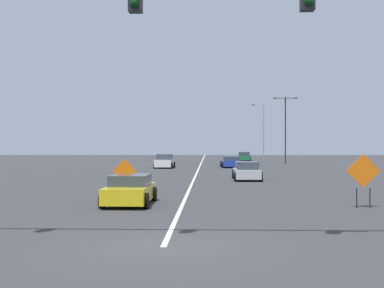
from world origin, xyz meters
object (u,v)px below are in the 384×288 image
traffic_signal_assembly (45,14)px  street_lamp_mid_right (285,125)px  car_yellow_far (130,190)px  construction_sign_left_lane (124,173)px  car_silver_near (247,171)px  street_lamp_near_left (263,129)px  car_green_distant (244,157)px  construction_sign_median_far (363,173)px  car_white_approaching (165,162)px  car_blue_mid (231,162)px

traffic_signal_assembly → street_lamp_mid_right: street_lamp_mid_right is taller
street_lamp_mid_right → car_yellow_far: size_ratio=2.16×
construction_sign_left_lane → car_silver_near: 13.61m
street_lamp_near_left → car_green_distant: 5.93m
traffic_signal_assembly → construction_sign_left_lane: (-0.02, 12.12, -4.75)m
car_yellow_far → street_lamp_near_left: bearing=78.7°
construction_sign_median_far → car_green_distant: bearing=91.0°
car_white_approaching → street_lamp_mid_right: bearing=40.9°
street_lamp_near_left → construction_sign_left_lane: size_ratio=4.80×
street_lamp_mid_right → car_green_distant: street_lamp_mid_right is taller
car_white_approaching → traffic_signal_assembly: bearing=-89.1°
street_lamp_mid_right → car_green_distant: bearing=113.3°
car_green_distant → car_yellow_far: car_green_distant is taller
street_lamp_mid_right → car_yellow_far: 47.57m
car_green_distant → car_silver_near: size_ratio=0.93×
car_green_distant → street_lamp_mid_right: bearing=-66.7°
car_white_approaching → construction_sign_left_lane: bearing=-88.7°
street_lamp_mid_right → car_green_distant: 12.67m
traffic_signal_assembly → street_lamp_near_left: bearing=79.5°
construction_sign_left_lane → car_yellow_far: (0.77, -3.14, -0.55)m
car_yellow_far → car_silver_near: size_ratio=0.95×
street_lamp_mid_right → construction_sign_left_lane: (-14.17, -42.29, -3.96)m
car_white_approaching → car_blue_mid: 7.32m
car_blue_mid → street_lamp_mid_right: bearing=55.9°
street_lamp_near_left → car_silver_near: size_ratio=2.08×
street_lamp_mid_right → street_lamp_near_left: size_ratio=0.98×
street_lamp_mid_right → car_white_approaching: (-14.82, -12.84, -4.43)m
street_lamp_mid_right → car_blue_mid: (-7.66, -11.31, -4.54)m
construction_sign_left_lane → construction_sign_median_far: size_ratio=0.85×
traffic_signal_assembly → car_silver_near: traffic_signal_assembly is taller
street_lamp_mid_right → car_blue_mid: 14.40m
car_yellow_far → car_silver_near: bearing=67.7°
construction_sign_median_far → car_blue_mid: (-3.96, 34.97, -0.82)m
car_white_approaching → car_yellow_far: bearing=-87.5°
construction_sign_left_lane → car_blue_mid: bearing=78.1°
car_yellow_far → street_lamp_mid_right: bearing=73.6°
construction_sign_left_lane → car_green_distant: construction_sign_left_lane is taller
car_blue_mid → construction_sign_median_far: bearing=-83.5°
construction_sign_median_far → car_green_distant: 57.18m
street_lamp_near_left → car_blue_mid: bearing=-103.7°
street_lamp_near_left → car_silver_near: bearing=-97.4°
car_blue_mid → car_silver_near: bearing=-88.9°
street_lamp_mid_right → car_white_approaching: size_ratio=2.23×
car_silver_near → street_lamp_near_left: bearing=82.6°
street_lamp_near_left → car_yellow_far: 60.36m
construction_sign_left_lane → car_blue_mid: 31.66m
car_green_distant → car_yellow_far: 56.98m
traffic_signal_assembly → car_yellow_far: size_ratio=4.28×
construction_sign_left_lane → construction_sign_median_far: construction_sign_median_far is taller
construction_sign_left_lane → car_blue_mid: construction_sign_left_lane is taller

